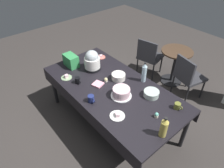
# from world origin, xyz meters

# --- Properties ---
(ground) EXTENTS (9.00, 9.00, 0.00)m
(ground) POSITION_xyz_m (0.00, 0.00, 0.00)
(ground) COLOR #383330
(potluck_table) EXTENTS (2.20, 1.10, 0.75)m
(potluck_table) POSITION_xyz_m (0.00, 0.00, 0.69)
(potluck_table) COLOR black
(potluck_table) RESTS_ON ground
(frosted_layer_cake) EXTENTS (0.29, 0.29, 0.13)m
(frosted_layer_cake) POSITION_xyz_m (0.24, -0.04, 0.81)
(frosted_layer_cake) COLOR silver
(frosted_layer_cake) RESTS_ON potluck_table
(slow_cooker) EXTENTS (0.26, 0.26, 0.34)m
(slow_cooker) POSITION_xyz_m (-0.55, 0.05, 0.91)
(slow_cooker) COLOR black
(slow_cooker) RESTS_ON potluck_table
(glass_salad_bowl) EXTENTS (0.21, 0.21, 0.08)m
(glass_salad_bowl) POSITION_xyz_m (0.50, 0.28, 0.79)
(glass_salad_bowl) COLOR #B2C6BC
(glass_salad_bowl) RESTS_ON potluck_table
(ceramic_snack_bowl) EXTENTS (0.21, 0.21, 0.09)m
(ceramic_snack_bowl) POSITION_xyz_m (-0.08, 0.20, 0.80)
(ceramic_snack_bowl) COLOR silver
(ceramic_snack_bowl) RESTS_ON potluck_table
(dessert_plate_sage) EXTENTS (0.17, 0.17, 0.06)m
(dessert_plate_sage) POSITION_xyz_m (-0.62, -0.39, 0.76)
(dessert_plate_sage) COLOR #8CA87F
(dessert_plate_sage) RESTS_ON potluck_table
(dessert_plate_coral) EXTENTS (0.16, 0.16, 0.05)m
(dessert_plate_coral) POSITION_xyz_m (-0.76, 0.39, 0.76)
(dessert_plate_coral) COLOR #E07266
(dessert_plate_coral) RESTS_ON potluck_table
(dessert_plate_white) EXTENTS (0.19, 0.19, 0.05)m
(dessert_plate_white) POSITION_xyz_m (0.48, -0.32, 0.76)
(dessert_plate_white) COLOR white
(dessert_plate_white) RESTS_ON potluck_table
(cupcake_vanilla) EXTENTS (0.05, 0.05, 0.07)m
(cupcake_vanilla) POSITION_xyz_m (-0.85, 0.17, 0.78)
(cupcake_vanilla) COLOR beige
(cupcake_vanilla) RESTS_ON potluck_table
(cupcake_cocoa) EXTENTS (0.05, 0.05, 0.07)m
(cupcake_cocoa) POSITION_xyz_m (0.80, 0.03, 0.78)
(cupcake_cocoa) COLOR beige
(cupcake_cocoa) RESTS_ON potluck_table
(cupcake_mint) EXTENTS (0.05, 0.05, 0.07)m
(cupcake_mint) POSITION_xyz_m (-0.15, 0.01, 0.78)
(cupcake_mint) COLOR beige
(cupcake_mint) RESTS_ON potluck_table
(soda_bottle_ginger_ale) EXTENTS (0.08, 0.08, 0.28)m
(soda_bottle_ginger_ale) POSITION_xyz_m (1.02, -0.13, 0.88)
(soda_bottle_ginger_ale) COLOR gold
(soda_bottle_ginger_ale) RESTS_ON potluck_table
(soda_bottle_water) EXTENTS (0.07, 0.07, 0.33)m
(soda_bottle_water) POSITION_xyz_m (0.20, 0.45, 0.90)
(soda_bottle_water) COLOR silver
(soda_bottle_water) RESTS_ON potluck_table
(coffee_mug_black) EXTENTS (0.12, 0.08, 0.10)m
(coffee_mug_black) POSITION_xyz_m (-0.40, -0.33, 0.80)
(coffee_mug_black) COLOR black
(coffee_mug_black) RESTS_ON potluck_table
(coffee_mug_olive) EXTENTS (0.12, 0.08, 0.08)m
(coffee_mug_olive) POSITION_xyz_m (0.87, 0.35, 0.79)
(coffee_mug_olive) COLOR olive
(coffee_mug_olive) RESTS_ON potluck_table
(coffee_mug_navy) EXTENTS (0.13, 0.09, 0.10)m
(coffee_mug_navy) POSITION_xyz_m (0.06, -0.41, 0.80)
(coffee_mug_navy) COLOR navy
(coffee_mug_navy) RESTS_ON potluck_table
(soda_carton) EXTENTS (0.26, 0.16, 0.20)m
(soda_carton) POSITION_xyz_m (-0.86, -0.15, 0.85)
(soda_carton) COLOR #338C4C
(soda_carton) RESTS_ON potluck_table
(paper_napkin_stack) EXTENTS (0.18, 0.18, 0.02)m
(paper_napkin_stack) POSITION_xyz_m (-0.17, -0.13, 0.76)
(paper_napkin_stack) COLOR pink
(paper_napkin_stack) RESTS_ON potluck_table
(maroon_chair_left) EXTENTS (0.53, 0.53, 0.85)m
(maroon_chair_left) POSITION_xyz_m (-0.53, 1.45, 0.49)
(maroon_chair_left) COLOR #333338
(maroon_chair_left) RESTS_ON ground
(maroon_chair_right) EXTENTS (0.53, 0.53, 0.85)m
(maroon_chair_right) POSITION_xyz_m (0.38, 1.45, 0.49)
(maroon_chair_right) COLOR #333338
(maroon_chair_right) RESTS_ON ground
(round_cafe_table) EXTENTS (0.60, 0.60, 0.72)m
(round_cafe_table) POSITION_xyz_m (-0.05, 1.68, 0.50)
(round_cafe_table) COLOR #473323
(round_cafe_table) RESTS_ON ground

